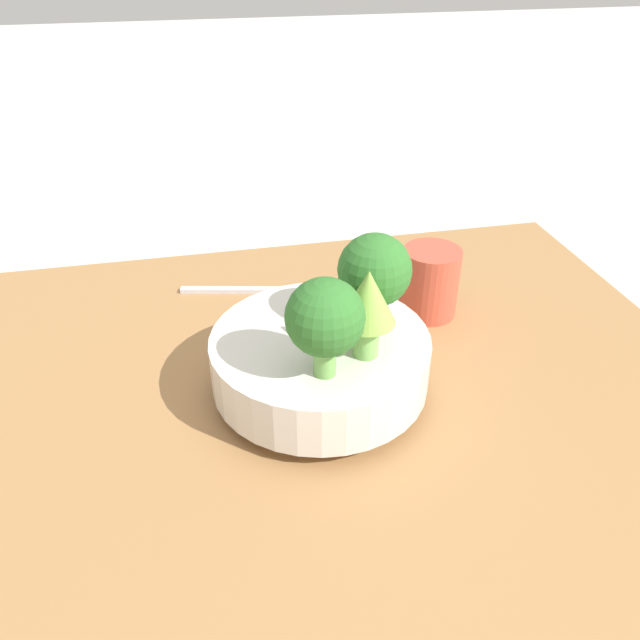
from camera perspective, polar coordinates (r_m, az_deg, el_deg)
ground_plane at (r=0.66m, az=-0.46°, el=-9.63°), size 6.00×6.00×0.00m
table at (r=0.64m, az=-0.47°, el=-8.42°), size 0.86×0.69×0.04m
bowl at (r=0.62m, az=-0.00°, el=-3.74°), size 0.21×0.21×0.07m
broccoli_floret_back at (r=0.52m, az=0.60°, el=0.10°), size 0.07×0.07×0.09m
romanesco_piece_far at (r=0.55m, az=4.40°, el=1.61°), size 0.05×0.05×0.09m
broccoli_floret_left at (r=0.59m, az=5.00°, el=4.27°), size 0.07×0.07×0.10m
cup at (r=0.75m, az=9.99°, el=3.44°), size 0.07×0.07×0.08m
fork at (r=0.81m, az=-6.51°, el=2.73°), size 0.17×0.05×0.01m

